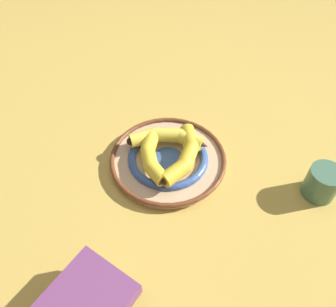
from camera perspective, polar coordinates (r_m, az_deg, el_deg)
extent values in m
plane|color=gold|center=(0.87, -0.50, -1.27)|extent=(2.80, 2.80, 0.00)
cylinder|color=tan|center=(0.85, 0.00, -1.25)|extent=(0.29, 0.29, 0.02)
torus|color=#385699|center=(0.85, 0.00, -0.73)|extent=(0.21, 0.21, 0.02)
cylinder|color=#385699|center=(0.85, 0.00, -0.84)|extent=(0.08, 0.08, 0.00)
torus|color=brown|center=(0.85, 0.00, -0.76)|extent=(0.30, 0.30, 0.01)
cylinder|color=yellow|center=(0.84, -3.17, 1.81)|extent=(0.04, 0.06, 0.04)
cylinder|color=yellow|center=(0.81, -3.30, -0.86)|extent=(0.05, 0.06, 0.04)
cylinder|color=yellow|center=(0.78, -1.89, -3.50)|extent=(0.06, 0.06, 0.04)
sphere|color=yellow|center=(0.82, -3.61, 0.50)|extent=(0.04, 0.04, 0.04)
sphere|color=yellow|center=(0.79, -2.97, -2.28)|extent=(0.04, 0.04, 0.04)
cone|color=#472D19|center=(0.86, -2.74, 3.06)|extent=(0.03, 0.04, 0.03)
sphere|color=black|center=(0.76, -0.76, -4.77)|extent=(0.02, 0.02, 0.02)
cylinder|color=gold|center=(0.78, 1.09, -3.48)|extent=(0.07, 0.08, 0.04)
cylinder|color=gold|center=(0.81, 3.51, -0.48)|extent=(0.05, 0.07, 0.04)
cylinder|color=gold|center=(0.85, 3.70, 2.76)|extent=(0.06, 0.07, 0.04)
sphere|color=gold|center=(0.79, 2.83, -2.19)|extent=(0.04, 0.04, 0.04)
sphere|color=gold|center=(0.83, 4.16, 1.15)|extent=(0.04, 0.04, 0.04)
cone|color=#472D19|center=(0.76, -0.72, -4.82)|extent=(0.04, 0.05, 0.03)
sphere|color=black|center=(0.88, 3.26, 4.29)|extent=(0.02, 0.02, 0.02)
cylinder|color=yellow|center=(0.85, 3.94, 2.38)|extent=(0.07, 0.06, 0.04)
cylinder|color=yellow|center=(0.86, -0.22, 3.25)|extent=(0.07, 0.04, 0.04)
cylinder|color=yellow|center=(0.86, -4.47, 2.74)|extent=(0.08, 0.06, 0.04)
sphere|color=yellow|center=(0.86, 1.98, 3.15)|extent=(0.04, 0.04, 0.04)
sphere|color=yellow|center=(0.86, -2.40, 3.34)|extent=(0.04, 0.04, 0.04)
cone|color=#472D19|center=(0.84, 5.95, 1.59)|extent=(0.04, 0.04, 0.03)
sphere|color=black|center=(0.85, -6.56, 2.13)|extent=(0.02, 0.02, 0.02)
cylinder|color=#477056|center=(0.85, 25.26, -4.64)|extent=(0.08, 0.08, 0.08)
cylinder|color=#331C0F|center=(0.83, 25.94, -3.36)|extent=(0.06, 0.06, 0.00)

